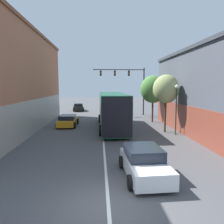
% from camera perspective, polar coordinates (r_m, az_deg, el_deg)
% --- Properties ---
extents(ground_plane, '(160.00, 160.00, 0.00)m').
position_cam_1_polar(ground_plane, '(8.95, -0.96, -23.16)').
color(ground_plane, '#4C4C4F').
extents(lane_center_line, '(0.14, 41.41, 0.01)m').
position_cam_1_polar(lane_center_line, '(22.89, -2.50, -4.45)').
color(lane_center_line, silver).
rests_on(lane_center_line, ground_plane).
extents(building_left_brick, '(7.17, 24.43, 10.02)m').
position_cam_1_polar(building_left_brick, '(23.93, -27.24, 7.62)').
color(building_left_brick, '#A86647').
rests_on(building_left_brick, ground_plane).
extents(bus, '(2.96, 11.51, 3.69)m').
position_cam_1_polar(bus, '(23.07, 0.08, 0.83)').
color(bus, '#145133').
rests_on(bus, ground_plane).
extents(hatchback_foreground, '(2.27, 4.20, 1.45)m').
position_cam_1_polar(hatchback_foreground, '(11.19, 8.40, -12.97)').
color(hatchback_foreground, silver).
rests_on(hatchback_foreground, ground_plane).
extents(parked_car_left_near, '(2.14, 4.28, 1.26)m').
position_cam_1_polar(parked_car_left_near, '(24.89, -11.46, -2.24)').
color(parked_car_left_near, orange).
rests_on(parked_car_left_near, ground_plane).
extents(parked_car_left_mid, '(2.23, 4.14, 1.33)m').
position_cam_1_polar(parked_car_left_mid, '(40.04, -8.78, 1.25)').
color(parked_car_left_mid, black).
rests_on(parked_car_left_mid, ground_plane).
extents(traffic_signal_gantry, '(7.80, 0.36, 7.21)m').
position_cam_1_polar(traffic_signal_gantry, '(33.43, 4.15, 8.26)').
color(traffic_signal_gantry, black).
rests_on(traffic_signal_gantry, ground_plane).
extents(street_lamp, '(0.34, 0.34, 4.59)m').
position_cam_1_polar(street_lamp, '(20.77, 16.45, 1.98)').
color(street_lamp, '#233323').
rests_on(street_lamp, ground_plane).
extents(street_tree_near, '(2.49, 2.24, 5.56)m').
position_cam_1_polar(street_tree_near, '(21.62, 13.91, 5.82)').
color(street_tree_near, '#4C3823').
rests_on(street_tree_near, ground_plane).
extents(street_tree_far, '(3.09, 2.78, 5.77)m').
position_cam_1_polar(street_tree_far, '(27.49, 10.65, 5.84)').
color(street_tree_far, '#4C3823').
rests_on(street_tree_far, ground_plane).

